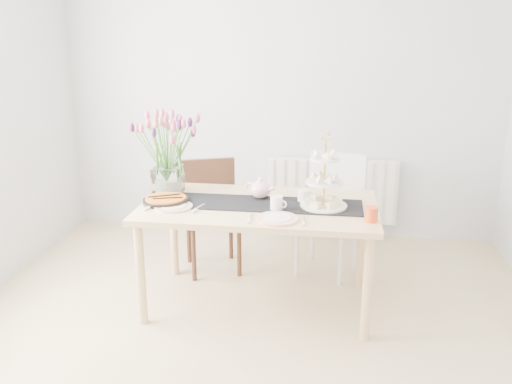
# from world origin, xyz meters

# --- Properties ---
(room_shell) EXTENTS (4.50, 4.50, 4.50)m
(room_shell) POSITION_xyz_m (0.00, 0.00, 1.30)
(room_shell) COLOR tan
(room_shell) RESTS_ON ground
(radiator) EXTENTS (1.20, 0.08, 0.60)m
(radiator) POSITION_xyz_m (0.50, 2.19, 0.45)
(radiator) COLOR white
(radiator) RESTS_ON room_shell
(dining_table) EXTENTS (1.60, 0.90, 0.75)m
(dining_table) POSITION_xyz_m (0.01, 0.79, 0.67)
(dining_table) COLOR tan
(dining_table) RESTS_ON ground
(chair_brown) EXTENTS (0.56, 0.56, 0.88)m
(chair_brown) POSITION_xyz_m (-0.47, 1.39, 0.51)
(chair_brown) COLOR #341E13
(chair_brown) RESTS_ON ground
(chair_white) EXTENTS (0.59, 0.59, 0.95)m
(chair_white) POSITION_xyz_m (0.50, 1.47, 0.56)
(chair_white) COLOR silver
(chair_white) RESTS_ON ground
(table_runner) EXTENTS (1.40, 0.35, 0.01)m
(table_runner) POSITION_xyz_m (0.01, 0.79, 0.75)
(table_runner) COLOR black
(table_runner) RESTS_ON dining_table
(tulip_vase) EXTENTS (0.71, 0.71, 0.61)m
(tulip_vase) POSITION_xyz_m (-0.68, 0.96, 1.14)
(tulip_vase) COLOR silver
(tulip_vase) RESTS_ON dining_table
(cake_stand) EXTENTS (0.31, 0.31, 0.46)m
(cake_stand) POSITION_xyz_m (0.45, 0.78, 0.88)
(cake_stand) COLOR gold
(cake_stand) RESTS_ON dining_table
(teapot) EXTENTS (0.28, 0.25, 0.15)m
(teapot) POSITION_xyz_m (0.00, 0.91, 0.82)
(teapot) COLOR white
(teapot) RESTS_ON dining_table
(cream_jug) EXTENTS (0.09, 0.09, 0.08)m
(cream_jug) POSITION_xyz_m (0.31, 0.88, 0.79)
(cream_jug) COLOR white
(cream_jug) RESTS_ON dining_table
(tart_tin) EXTENTS (0.31, 0.31, 0.04)m
(tart_tin) POSITION_xyz_m (-0.63, 0.73, 0.77)
(tart_tin) COLOR black
(tart_tin) RESTS_ON dining_table
(mug_white) EXTENTS (0.10, 0.10, 0.10)m
(mug_white) POSITION_xyz_m (0.14, 0.68, 0.80)
(mug_white) COLOR silver
(mug_white) RESTS_ON dining_table
(mug_orange) EXTENTS (0.11, 0.11, 0.09)m
(mug_orange) POSITION_xyz_m (0.75, 0.54, 0.80)
(mug_orange) COLOR #DF4418
(mug_orange) RESTS_ON dining_table
(plate_left) EXTENTS (0.33, 0.33, 0.01)m
(plate_left) POSITION_xyz_m (-0.55, 0.63, 0.76)
(plate_left) COLOR white
(plate_left) RESTS_ON dining_table
(plate_right) EXTENTS (0.28, 0.28, 0.01)m
(plate_right) POSITION_xyz_m (0.16, 0.49, 0.76)
(plate_right) COLOR white
(plate_right) RESTS_ON dining_table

